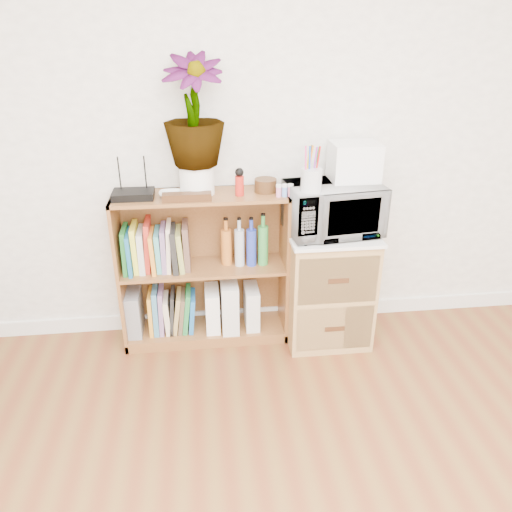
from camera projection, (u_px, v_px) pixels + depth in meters
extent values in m
cube|color=white|center=(259.00, 314.00, 3.36)|extent=(4.00, 0.02, 0.10)
cube|color=brown|center=(204.00, 270.00, 3.01)|extent=(1.00, 0.30, 0.95)
cube|color=#9E7542|center=(327.00, 287.00, 3.08)|extent=(0.50, 0.45, 0.70)
imported|color=white|center=(333.00, 209.00, 2.85)|extent=(0.56, 0.42, 0.29)
cylinder|color=silver|center=(311.00, 180.00, 2.65)|extent=(0.11, 0.11, 0.12)
cube|color=white|center=(354.00, 161.00, 2.82)|extent=(0.27, 0.22, 0.21)
cube|color=black|center=(133.00, 195.00, 2.74)|extent=(0.22, 0.15, 0.04)
imported|color=silver|center=(171.00, 195.00, 2.76)|extent=(0.13, 0.13, 0.03)
cylinder|color=white|center=(197.00, 180.00, 2.79)|extent=(0.19, 0.19, 0.16)
imported|color=#2F6528|center=(193.00, 111.00, 2.63)|extent=(0.33, 0.33, 0.58)
cube|color=#39200F|center=(187.00, 197.00, 2.70)|extent=(0.27, 0.07, 0.04)
cylinder|color=red|center=(240.00, 186.00, 2.77)|extent=(0.05, 0.05, 0.11)
cylinder|color=#3D2510|center=(265.00, 185.00, 2.84)|extent=(0.13, 0.13, 0.07)
cube|color=pink|center=(285.00, 191.00, 2.76)|extent=(0.12, 0.04, 0.06)
cube|color=gray|center=(135.00, 312.00, 3.08)|extent=(0.08, 0.22, 0.28)
cube|color=white|center=(212.00, 308.00, 3.12)|extent=(0.09, 0.22, 0.27)
cube|color=silver|center=(229.00, 303.00, 3.12)|extent=(0.10, 0.26, 0.33)
cube|color=silver|center=(251.00, 306.00, 3.15)|extent=(0.08, 0.21, 0.27)
cube|color=#1F762D|center=(126.00, 249.00, 2.90)|extent=(0.03, 0.20, 0.27)
cube|color=#175C8E|center=(131.00, 251.00, 2.91)|extent=(0.02, 0.20, 0.25)
cube|color=#F8F43A|center=(136.00, 248.00, 2.90)|extent=(0.03, 0.20, 0.28)
cube|color=beige|center=(142.00, 250.00, 2.91)|extent=(0.04, 0.20, 0.25)
cube|color=red|center=(148.00, 246.00, 2.90)|extent=(0.04, 0.20, 0.30)
cube|color=orange|center=(153.00, 250.00, 2.92)|extent=(0.03, 0.20, 0.24)
cube|color=#48AAAD|center=(159.00, 250.00, 2.92)|extent=(0.03, 0.20, 0.24)
cube|color=slate|center=(164.00, 248.00, 2.92)|extent=(0.03, 0.20, 0.26)
cube|color=beige|center=(169.00, 246.00, 2.92)|extent=(0.04, 0.20, 0.28)
cube|color=black|center=(175.00, 248.00, 2.93)|extent=(0.04, 0.20, 0.26)
cube|color=#A1A64D|center=(181.00, 249.00, 2.94)|extent=(0.04, 0.20, 0.24)
cube|color=brown|center=(186.00, 246.00, 2.93)|extent=(0.04, 0.20, 0.27)
cylinder|color=#C06724|center=(226.00, 243.00, 2.96)|extent=(0.06, 0.06, 0.28)
cylinder|color=#B3BFCB|center=(239.00, 242.00, 2.96)|extent=(0.06, 0.06, 0.29)
cylinder|color=#2538AD|center=(251.00, 241.00, 2.97)|extent=(0.06, 0.06, 0.29)
cylinder|color=green|center=(263.00, 239.00, 2.97)|extent=(0.06, 0.06, 0.31)
cube|color=orange|center=(151.00, 311.00, 3.09)|extent=(0.03, 0.19, 0.27)
cube|color=teal|center=(156.00, 309.00, 3.09)|extent=(0.04, 0.19, 0.30)
cube|color=#866293|center=(162.00, 309.00, 3.10)|extent=(0.03, 0.19, 0.29)
cube|color=beige|center=(168.00, 313.00, 3.11)|extent=(0.04, 0.19, 0.23)
cube|color=black|center=(172.00, 310.00, 3.11)|extent=(0.04, 0.19, 0.26)
cube|color=#A4894B|center=(177.00, 311.00, 3.11)|extent=(0.06, 0.19, 0.25)
cube|color=brown|center=(182.00, 311.00, 3.12)|extent=(0.06, 0.19, 0.25)
cube|color=#217D3B|center=(187.00, 309.00, 3.12)|extent=(0.06, 0.19, 0.27)
cube|color=#1D65AF|center=(192.00, 311.00, 3.13)|extent=(0.05, 0.19, 0.24)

